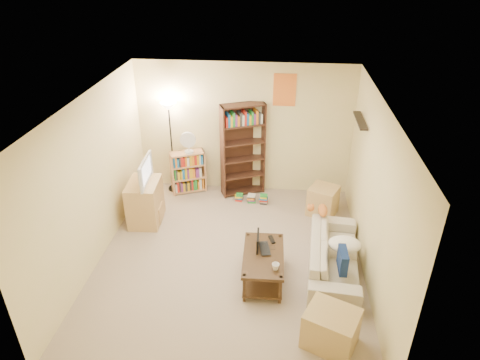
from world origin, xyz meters
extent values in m
plane|color=tan|center=(0.00, 0.00, 0.00)|extent=(4.50, 4.50, 0.00)
cube|color=beige|center=(0.00, 2.25, 1.25)|extent=(4.00, 0.04, 2.50)
cube|color=beige|center=(0.00, -2.25, 1.25)|extent=(4.00, 0.04, 2.50)
cube|color=beige|center=(-2.00, 0.00, 1.25)|extent=(0.04, 4.50, 2.50)
cube|color=beige|center=(2.00, 0.00, 1.25)|extent=(0.04, 4.50, 2.50)
cube|color=silver|center=(0.00, 0.00, 2.50)|extent=(4.00, 4.50, 0.04)
cube|color=#F1391C|center=(0.72, 2.24, 2.02)|extent=(0.40, 0.02, 0.58)
cube|color=black|center=(1.92, 1.30, 1.85)|extent=(0.12, 0.80, 0.03)
imported|color=#BEB39D|center=(1.55, -0.10, 0.26)|extent=(1.91, 0.98, 0.53)
cube|color=navy|center=(1.61, -0.50, 0.50)|extent=(0.11, 0.35, 0.31)
ellipsoid|color=white|center=(1.68, -0.07, 0.45)|extent=(0.48, 0.35, 0.21)
ellipsoid|color=orange|center=(1.41, 0.60, 0.59)|extent=(0.34, 0.17, 0.13)
sphere|color=orange|center=(1.22, 0.62, 0.61)|extent=(0.11, 0.11, 0.11)
cube|color=#3F2D18|center=(0.53, -0.42, 0.43)|extent=(0.59, 1.03, 0.05)
cube|color=#3F2D18|center=(0.53, -0.42, 0.09)|extent=(0.56, 0.98, 0.03)
cube|color=#3F2D18|center=(0.30, -0.87, 0.23)|extent=(0.04, 0.04, 0.45)
cube|color=#3F2D18|center=(0.78, -0.86, 0.23)|extent=(0.04, 0.04, 0.45)
cube|color=#3F2D18|center=(0.27, 0.03, 0.23)|extent=(0.04, 0.04, 0.45)
cube|color=#3F2D18|center=(0.76, 0.04, 0.23)|extent=(0.04, 0.04, 0.45)
imported|color=black|center=(0.58, -0.29, 0.47)|extent=(0.41, 0.34, 0.03)
cube|color=white|center=(0.44, -0.30, 0.59)|extent=(0.02, 0.34, 0.23)
imported|color=white|center=(0.70, -0.72, 0.50)|extent=(0.15, 0.15, 0.09)
cube|color=black|center=(0.63, -0.07, 0.46)|extent=(0.11, 0.19, 0.02)
cube|color=tan|center=(-1.58, 0.90, 0.38)|extent=(0.55, 0.74, 0.76)
imported|color=black|center=(-1.58, 0.90, 0.98)|extent=(0.77, 0.18, 0.44)
cube|color=#3F2118|center=(0.00, 2.05, 0.90)|extent=(0.85, 0.57, 1.80)
cube|color=tan|center=(-1.06, 2.00, 0.42)|extent=(0.70, 0.49, 0.84)
cylinder|color=white|center=(-1.01, 1.98, 0.86)|extent=(0.17, 0.17, 0.04)
cylinder|color=white|center=(-1.01, 1.98, 0.96)|extent=(0.02, 0.02, 0.17)
cylinder|color=white|center=(-1.01, 1.95, 1.12)|extent=(0.30, 0.06, 0.30)
cylinder|color=black|center=(-1.35, 2.05, 0.01)|extent=(0.26, 0.26, 0.03)
cylinder|color=black|center=(-1.35, 2.05, 0.84)|extent=(0.03, 0.03, 1.68)
cone|color=#FDE2C5|center=(-1.35, 2.05, 1.72)|extent=(0.30, 0.30, 0.13)
cube|color=tan|center=(1.50, 1.44, 0.26)|extent=(0.61, 0.61, 0.53)
cube|color=tan|center=(1.39, -1.47, 0.25)|extent=(0.75, 0.70, 0.50)
cube|color=red|center=(-0.04, 1.74, 0.07)|extent=(0.15, 0.12, 0.13)
cube|color=#1966B2|center=(0.20, 1.70, 0.08)|extent=(0.15, 0.12, 0.16)
cube|color=gold|center=(0.43, 1.67, 0.09)|extent=(0.15, 0.12, 0.19)
camera|label=1|loc=(0.67, -5.18, 4.24)|focal=32.00mm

